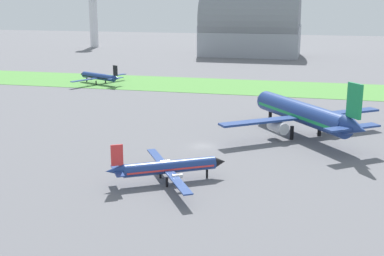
# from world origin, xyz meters

# --- Properties ---
(ground_plane) EXTENTS (600.00, 600.00, 0.00)m
(ground_plane) POSITION_xyz_m (0.00, 0.00, 0.00)
(ground_plane) COLOR slate
(grass_taxiway_strip) EXTENTS (360.00, 28.00, 0.08)m
(grass_taxiway_strip) POSITION_xyz_m (0.00, 66.60, 0.04)
(grass_taxiway_strip) COLOR #549342
(grass_taxiway_strip) RESTS_ON ground_plane
(airplane_midfield_jet) EXTENTS (30.29, 30.72, 12.78)m
(airplane_midfield_jet) POSITION_xyz_m (17.48, 11.64, 4.60)
(airplane_midfield_jet) COLOR navy
(airplane_midfield_jet) RESTS_ON ground_plane
(airplane_taxiing_turboprop) EXTENTS (17.63, 20.29, 6.56)m
(airplane_taxiing_turboprop) POSITION_xyz_m (-47.47, 60.92, 2.40)
(airplane_taxiing_turboprop) COLOR navy
(airplane_taxiing_turboprop) RESTS_ON ground_plane
(airplane_foreground_turboprop) EXTENTS (16.63, 19.06, 6.44)m
(airplane_foreground_turboprop) POSITION_xyz_m (-0.99, -19.99, 2.36)
(airplane_foreground_turboprop) COLOR navy
(airplane_foreground_turboprop) RESTS_ON ground_plane
(hangar_distant) EXTENTS (45.46, 27.11, 30.12)m
(hangar_distant) POSITION_xyz_m (-12.46, 154.77, 13.47)
(hangar_distant) COLOR #9399A3
(hangar_distant) RESTS_ON ground_plane
(control_tower) EXTENTS (8.00, 8.00, 31.14)m
(control_tower) POSITION_xyz_m (-101.34, 176.79, 18.67)
(control_tower) COLOR silver
(control_tower) RESTS_ON ground_plane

